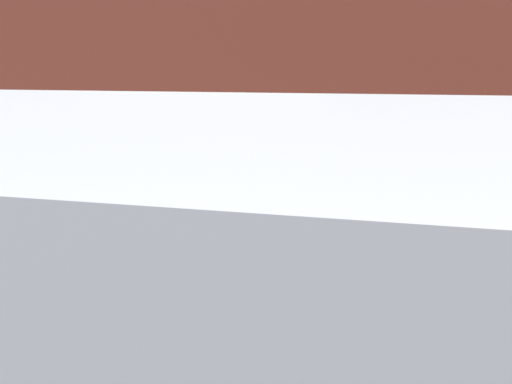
# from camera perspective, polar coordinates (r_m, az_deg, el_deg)

# --- Properties ---
(ground_plane) EXTENTS (80.00, 80.00, 0.00)m
(ground_plane) POSITION_cam_1_polar(r_m,az_deg,el_deg) (6.25, -4.29, -7.94)
(ground_plane) COLOR #47474C
(sidewalk_slab) EXTENTS (36.00, 3.50, 0.01)m
(sidewalk_slab) POSITION_cam_1_polar(r_m,az_deg,el_deg) (7.85, -0.83, -3.33)
(sidewalk_slab) COLOR gray
(sidewalk_slab) RESTS_ON ground
(brick_building_wall) EXTENTS (36.00, 0.50, 5.23)m
(brick_building_wall) POSITION_cam_1_polar(r_m,az_deg,el_deg) (10.91, 3.12, 15.32)
(brick_building_wall) COLOR brown
(brick_building_wall) RESTS_ON ground
(motorcycle_purple) EXTENTS (1.98, 0.72, 1.03)m
(motorcycle_purple) POSITION_cam_1_polar(r_m,az_deg,el_deg) (7.29, -7.63, -1.56)
(motorcycle_purple) COLOR black
(motorcycle_purple) RESTS_ON ground
(motorcycle_blue) EXTENTS (2.01, 0.59, 1.03)m
(motorcycle_blue) POSITION_cam_1_polar(r_m,az_deg,el_deg) (6.69, 9.33, -2.99)
(motorcycle_blue) COLOR black
(motorcycle_blue) RESTS_ON ground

